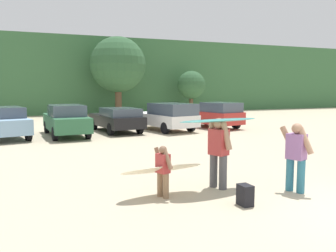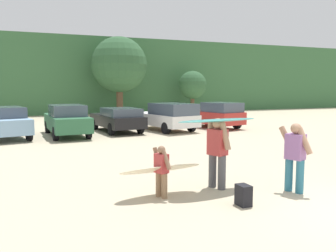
{
  "view_description": "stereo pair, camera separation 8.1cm",
  "coord_description": "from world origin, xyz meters",
  "px_view_note": "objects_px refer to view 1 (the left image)",
  "views": [
    {
      "loc": [
        -6.44,
        -4.57,
        2.5
      ],
      "look_at": [
        -1.32,
        8.04,
        1.03
      ],
      "focal_mm": 37.92,
      "sensor_mm": 36.0,
      "label": 1
    },
    {
      "loc": [
        -6.37,
        -4.6,
        2.5
      ],
      "look_at": [
        -1.32,
        8.04,
        1.03
      ],
      "focal_mm": 37.92,
      "sensor_mm": 36.0,
      "label": 2
    }
  ],
  "objects_px": {
    "parked_car_forest_green": "(66,120)",
    "surfboard_teal": "(219,120)",
    "surfboard_cream": "(163,169)",
    "person_adult": "(219,149)",
    "person_child": "(163,168)",
    "backpack_dropped": "(245,195)",
    "parked_car_red": "(214,115)",
    "parked_car_sky_blue": "(4,122)",
    "person_companion": "(296,153)",
    "parked_car_black": "(117,119)",
    "parked_car_white": "(166,116)"
  },
  "relations": [
    {
      "from": "parked_car_forest_green",
      "to": "surfboard_teal",
      "type": "height_order",
      "value": "surfboard_teal"
    },
    {
      "from": "surfboard_cream",
      "to": "person_adult",
      "type": "bearing_deg",
      "value": 177.57
    },
    {
      "from": "person_child",
      "to": "backpack_dropped",
      "type": "xyz_separation_m",
      "value": [
        1.42,
        -1.19,
        -0.45
      ]
    },
    {
      "from": "parked_car_forest_green",
      "to": "backpack_dropped",
      "type": "bearing_deg",
      "value": -173.16
    },
    {
      "from": "parked_car_red",
      "to": "parked_car_forest_green",
      "type": "bearing_deg",
      "value": 80.18
    },
    {
      "from": "parked_car_red",
      "to": "backpack_dropped",
      "type": "height_order",
      "value": "parked_car_red"
    },
    {
      "from": "person_adult",
      "to": "parked_car_sky_blue",
      "type": "bearing_deg",
      "value": -84.79
    },
    {
      "from": "person_adult",
      "to": "person_companion",
      "type": "distance_m",
      "value": 1.85
    },
    {
      "from": "surfboard_cream",
      "to": "backpack_dropped",
      "type": "height_order",
      "value": "surfboard_cream"
    },
    {
      "from": "parked_car_black",
      "to": "person_adult",
      "type": "bearing_deg",
      "value": 171.84
    },
    {
      "from": "person_adult",
      "to": "parked_car_forest_green",
      "type": "bearing_deg",
      "value": -98.0
    },
    {
      "from": "backpack_dropped",
      "to": "parked_car_sky_blue",
      "type": "bearing_deg",
      "value": 112.36
    },
    {
      "from": "parked_car_sky_blue",
      "to": "surfboard_cream",
      "type": "bearing_deg",
      "value": -173.91
    },
    {
      "from": "surfboard_teal",
      "to": "person_child",
      "type": "bearing_deg",
      "value": -2.98
    },
    {
      "from": "person_adult",
      "to": "surfboard_cream",
      "type": "height_order",
      "value": "person_adult"
    },
    {
      "from": "person_adult",
      "to": "parked_car_white",
      "type": "bearing_deg",
      "value": -125.78
    },
    {
      "from": "person_adult",
      "to": "person_companion",
      "type": "relative_size",
      "value": 1.06
    },
    {
      "from": "parked_car_red",
      "to": "person_companion",
      "type": "height_order",
      "value": "person_companion"
    },
    {
      "from": "parked_car_forest_green",
      "to": "surfboard_teal",
      "type": "relative_size",
      "value": 2.11
    },
    {
      "from": "parked_car_red",
      "to": "surfboard_cream",
      "type": "xyz_separation_m",
      "value": [
        -8.04,
        -11.87,
        -0.2
      ]
    },
    {
      "from": "person_adult",
      "to": "surfboard_teal",
      "type": "distance_m",
      "value": 0.73
    },
    {
      "from": "backpack_dropped",
      "to": "parked_car_white",
      "type": "bearing_deg",
      "value": 75.35
    },
    {
      "from": "parked_car_forest_green",
      "to": "backpack_dropped",
      "type": "height_order",
      "value": "parked_car_forest_green"
    },
    {
      "from": "parked_car_black",
      "to": "surfboard_teal",
      "type": "bearing_deg",
      "value": 171.66
    },
    {
      "from": "parked_car_white",
      "to": "person_adult",
      "type": "relative_size",
      "value": 2.78
    },
    {
      "from": "parked_car_black",
      "to": "parked_car_forest_green",
      "type": "bearing_deg",
      "value": 97.78
    },
    {
      "from": "parked_car_sky_blue",
      "to": "parked_car_red",
      "type": "xyz_separation_m",
      "value": [
        11.92,
        0.39,
        0.0
      ]
    },
    {
      "from": "surfboard_teal",
      "to": "person_adult",
      "type": "bearing_deg",
      "value": -121.65
    },
    {
      "from": "person_child",
      "to": "surfboard_teal",
      "type": "distance_m",
      "value": 1.85
    },
    {
      "from": "parked_car_sky_blue",
      "to": "parked_car_forest_green",
      "type": "bearing_deg",
      "value": -103.05
    },
    {
      "from": "person_child",
      "to": "surfboard_cream",
      "type": "height_order",
      "value": "person_child"
    },
    {
      "from": "parked_car_sky_blue",
      "to": "surfboard_teal",
      "type": "xyz_separation_m",
      "value": [
        5.36,
        -11.5,
        0.89
      ]
    },
    {
      "from": "person_companion",
      "to": "parked_car_red",
      "type": "bearing_deg",
      "value": -131.31
    },
    {
      "from": "person_companion",
      "to": "parked_car_white",
      "type": "bearing_deg",
      "value": -117.76
    },
    {
      "from": "parked_car_black",
      "to": "parked_car_white",
      "type": "distance_m",
      "value": 2.87
    },
    {
      "from": "person_adult",
      "to": "backpack_dropped",
      "type": "height_order",
      "value": "person_adult"
    },
    {
      "from": "parked_car_red",
      "to": "person_companion",
      "type": "xyz_separation_m",
      "value": [
        -4.96,
        -12.78,
        0.12
      ]
    },
    {
      "from": "parked_car_forest_green",
      "to": "parked_car_black",
      "type": "bearing_deg",
      "value": -79.46
    },
    {
      "from": "parked_car_forest_green",
      "to": "parked_car_red",
      "type": "height_order",
      "value": "parked_car_forest_green"
    },
    {
      "from": "person_companion",
      "to": "backpack_dropped",
      "type": "xyz_separation_m",
      "value": [
        -1.7,
        -0.4,
        -0.72
      ]
    },
    {
      "from": "person_companion",
      "to": "backpack_dropped",
      "type": "height_order",
      "value": "person_companion"
    },
    {
      "from": "parked_car_sky_blue",
      "to": "parked_car_black",
      "type": "height_order",
      "value": "parked_car_sky_blue"
    },
    {
      "from": "parked_car_white",
      "to": "surfboard_cream",
      "type": "xyz_separation_m",
      "value": [
        -4.77,
        -11.66,
        -0.22
      ]
    },
    {
      "from": "surfboard_teal",
      "to": "parked_car_forest_green",
      "type": "bearing_deg",
      "value": -85.11
    },
    {
      "from": "parked_car_red",
      "to": "surfboard_teal",
      "type": "distance_m",
      "value": 13.61
    },
    {
      "from": "surfboard_cream",
      "to": "parked_car_forest_green",
      "type": "bearing_deg",
      "value": -90.36
    },
    {
      "from": "parked_car_red",
      "to": "backpack_dropped",
      "type": "relative_size",
      "value": 9.9
    },
    {
      "from": "parked_car_white",
      "to": "surfboard_cream",
      "type": "distance_m",
      "value": 12.6
    },
    {
      "from": "parked_car_sky_blue",
      "to": "person_child",
      "type": "relative_size",
      "value": 3.57
    },
    {
      "from": "parked_car_sky_blue",
      "to": "parked_car_red",
      "type": "relative_size",
      "value": 0.96
    }
  ]
}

